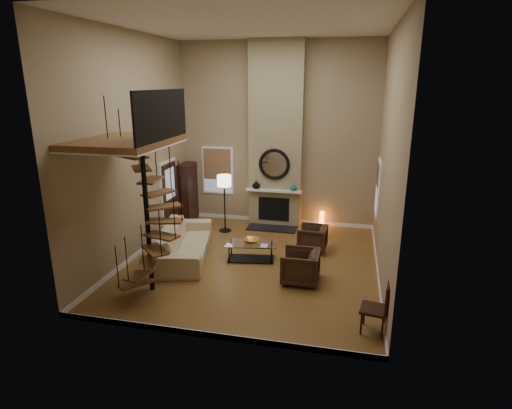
% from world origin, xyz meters
% --- Properties ---
extents(ground, '(6.00, 6.50, 0.01)m').
position_xyz_m(ground, '(0.00, 0.00, -0.01)').
color(ground, olive).
rests_on(ground, ground).
extents(back_wall, '(6.00, 0.02, 5.50)m').
position_xyz_m(back_wall, '(0.00, 3.25, 2.75)').
color(back_wall, '#9B8764').
rests_on(back_wall, ground).
extents(front_wall, '(6.00, 0.02, 5.50)m').
position_xyz_m(front_wall, '(0.00, -3.25, 2.75)').
color(front_wall, '#9B8764').
rests_on(front_wall, ground).
extents(left_wall, '(0.02, 6.50, 5.50)m').
position_xyz_m(left_wall, '(-3.00, 0.00, 2.75)').
color(left_wall, '#9B8764').
rests_on(left_wall, ground).
extents(right_wall, '(0.02, 6.50, 5.50)m').
position_xyz_m(right_wall, '(3.00, 0.00, 2.75)').
color(right_wall, '#9B8764').
rests_on(right_wall, ground).
extents(ceiling, '(6.00, 6.50, 0.01)m').
position_xyz_m(ceiling, '(0.00, 0.00, 5.50)').
color(ceiling, silver).
rests_on(ceiling, back_wall).
extents(baseboard_back, '(6.00, 0.02, 0.12)m').
position_xyz_m(baseboard_back, '(0.00, 3.24, 0.06)').
color(baseboard_back, white).
rests_on(baseboard_back, ground).
extents(baseboard_front, '(6.00, 0.02, 0.12)m').
position_xyz_m(baseboard_front, '(0.00, -3.24, 0.06)').
color(baseboard_front, white).
rests_on(baseboard_front, ground).
extents(baseboard_left, '(0.02, 6.50, 0.12)m').
position_xyz_m(baseboard_left, '(-2.99, 0.00, 0.06)').
color(baseboard_left, white).
rests_on(baseboard_left, ground).
extents(baseboard_right, '(0.02, 6.50, 0.12)m').
position_xyz_m(baseboard_right, '(2.99, 0.00, 0.06)').
color(baseboard_right, white).
rests_on(baseboard_right, ground).
extents(chimney_breast, '(1.60, 0.38, 5.50)m').
position_xyz_m(chimney_breast, '(0.00, 3.06, 2.75)').
color(chimney_breast, '#90825D').
rests_on(chimney_breast, ground).
extents(hearth, '(1.50, 0.60, 0.04)m').
position_xyz_m(hearth, '(0.00, 2.57, 0.02)').
color(hearth, black).
rests_on(hearth, ground).
extents(firebox, '(0.95, 0.02, 0.72)m').
position_xyz_m(firebox, '(0.00, 2.86, 0.55)').
color(firebox, black).
rests_on(firebox, chimney_breast).
extents(mantel, '(1.70, 0.18, 0.06)m').
position_xyz_m(mantel, '(0.00, 2.78, 1.15)').
color(mantel, white).
rests_on(mantel, chimney_breast).
extents(mirror_frame, '(0.94, 0.10, 0.94)m').
position_xyz_m(mirror_frame, '(0.00, 2.84, 1.95)').
color(mirror_frame, black).
rests_on(mirror_frame, chimney_breast).
extents(mirror_disc, '(0.80, 0.01, 0.80)m').
position_xyz_m(mirror_disc, '(0.00, 2.85, 1.95)').
color(mirror_disc, white).
rests_on(mirror_disc, chimney_breast).
extents(vase_left, '(0.24, 0.24, 0.25)m').
position_xyz_m(vase_left, '(-0.55, 2.82, 1.30)').
color(vase_left, black).
rests_on(vase_left, mantel).
extents(vase_right, '(0.20, 0.20, 0.21)m').
position_xyz_m(vase_right, '(0.60, 2.82, 1.28)').
color(vase_right, '#1A5B59').
rests_on(vase_right, mantel).
extents(window_back, '(1.02, 0.06, 1.52)m').
position_xyz_m(window_back, '(-1.90, 3.22, 1.62)').
color(window_back, white).
rests_on(window_back, back_wall).
extents(window_right, '(0.06, 1.02, 1.52)m').
position_xyz_m(window_right, '(2.97, 2.00, 1.63)').
color(window_right, white).
rests_on(window_right, right_wall).
extents(entry_door, '(0.10, 1.05, 2.16)m').
position_xyz_m(entry_door, '(-2.95, 1.80, 1.05)').
color(entry_door, white).
rests_on(entry_door, ground).
extents(loft, '(1.70, 2.20, 1.09)m').
position_xyz_m(loft, '(-2.04, -1.80, 3.24)').
color(loft, brown).
rests_on(loft, left_wall).
extents(spiral_stair, '(1.47, 1.47, 4.06)m').
position_xyz_m(spiral_stair, '(-1.78, -1.79, 1.78)').
color(spiral_stair, black).
rests_on(spiral_stair, ground).
extents(hutch, '(0.38, 0.81, 1.81)m').
position_xyz_m(hutch, '(-2.79, 2.81, 0.95)').
color(hutch, black).
rests_on(hutch, ground).
extents(sofa, '(1.71, 2.99, 0.82)m').
position_xyz_m(sofa, '(-1.79, 0.03, 0.40)').
color(sofa, '#C6B48A').
rests_on(sofa, ground).
extents(armchair_near, '(0.78, 0.76, 0.67)m').
position_xyz_m(armchair_near, '(1.43, 1.12, 0.35)').
color(armchair_near, '#3C271B').
rests_on(armchair_near, ground).
extents(armchair_far, '(0.83, 0.81, 0.76)m').
position_xyz_m(armchair_far, '(1.35, -0.71, 0.35)').
color(armchair_far, '#3C271B').
rests_on(armchair_far, ground).
extents(coffee_table, '(1.35, 0.82, 0.46)m').
position_xyz_m(coffee_table, '(-0.09, 0.19, 0.28)').
color(coffee_table, silver).
rests_on(coffee_table, ground).
extents(bowl, '(0.40, 0.40, 0.10)m').
position_xyz_m(bowl, '(-0.09, 0.24, 0.50)').
color(bowl, orange).
rests_on(bowl, coffee_table).
extents(book, '(0.18, 0.24, 0.02)m').
position_xyz_m(book, '(0.26, 0.04, 0.46)').
color(book, gray).
rests_on(book, coffee_table).
extents(floor_lamp, '(0.41, 0.41, 1.71)m').
position_xyz_m(floor_lamp, '(-1.34, 2.09, 1.41)').
color(floor_lamp, black).
rests_on(floor_lamp, ground).
extents(accent_lamp, '(0.14, 0.14, 0.49)m').
position_xyz_m(accent_lamp, '(1.47, 3.09, 0.25)').
color(accent_lamp, orange).
rests_on(accent_lamp, ground).
extents(side_chair, '(0.53, 0.53, 0.98)m').
position_xyz_m(side_chair, '(2.87, -2.39, 0.53)').
color(side_chair, black).
rests_on(side_chair, ground).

